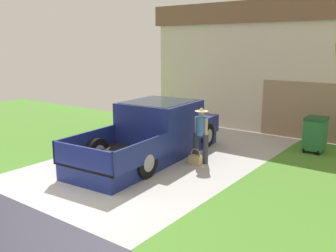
# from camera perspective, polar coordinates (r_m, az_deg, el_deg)

# --- Properties ---
(pickup_truck) EXTENTS (2.37, 5.61, 1.64)m
(pickup_truck) POSITION_cam_1_polar(r_m,az_deg,el_deg) (11.13, -1.61, -0.87)
(pickup_truck) COLOR navy
(pickup_truck) RESTS_ON ground
(person_with_hat) EXTENTS (0.49, 0.37, 1.59)m
(person_with_hat) POSITION_cam_1_polar(r_m,az_deg,el_deg) (10.44, 5.14, -1.08)
(person_with_hat) COLOR #333842
(person_with_hat) RESTS_ON ground
(handbag) EXTENTS (0.34, 0.20, 0.46)m
(handbag) POSITION_cam_1_polar(r_m,az_deg,el_deg) (10.41, 4.28, -5.19)
(handbag) COLOR tan
(handbag) RESTS_ON ground
(house_with_garage) EXTENTS (10.57, 5.86, 4.91)m
(house_with_garage) POSITION_cam_1_polar(r_m,az_deg,el_deg) (16.77, 19.18, 8.96)
(house_with_garage) COLOR beige
(house_with_garage) RESTS_ON ground
(wheeled_trash_bin) EXTENTS (0.60, 0.72, 1.11)m
(wheeled_trash_bin) POSITION_cam_1_polar(r_m,az_deg,el_deg) (12.36, 21.84, -1.04)
(wheeled_trash_bin) COLOR #286B38
(wheeled_trash_bin) RESTS_ON ground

